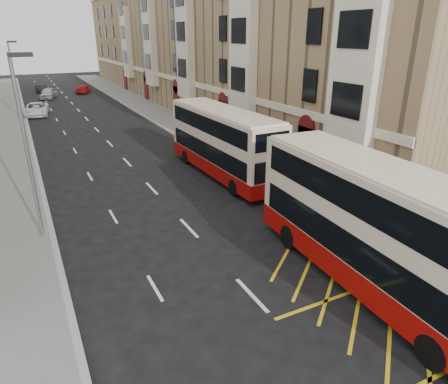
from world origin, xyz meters
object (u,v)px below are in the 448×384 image
pedestrian_mid (419,210)px  pedestrian_far (358,214)px  white_van (36,109)px  street_lamp_near (27,141)px  car_silver (48,93)px  double_decker_front (378,230)px  car_dark (42,89)px  street_lamp_far (15,77)px  double_decker_rear (223,143)px  car_red (83,89)px

pedestrian_mid → pedestrian_far: size_ratio=0.95×
pedestrian_far → white_van: (-11.44, 38.71, -0.36)m
white_van → street_lamp_near: bearing=-85.3°
car_silver → double_decker_front: bearing=-65.6°
street_lamp_near → car_dark: street_lamp_near is taller
pedestrian_far → car_dark: (-9.53, 58.88, -0.45)m
street_lamp_far → street_lamp_near: bearing=-90.0°
car_silver → car_dark: size_ratio=1.15×
pedestrian_far → double_decker_rear: bearing=-53.2°
car_silver → car_red: 6.55m
white_van → car_dark: (1.91, 20.17, -0.09)m
street_lamp_far → car_silver: 16.75m
street_lamp_far → pedestrian_mid: 40.60m
street_lamp_far → double_decker_rear: bearing=-66.2°
double_decker_front → car_silver: 55.74m
double_decker_rear → white_van: double_decker_rear is taller
white_van → car_dark: size_ratio=1.34×
double_decker_front → car_dark: double_decker_front is taller
double_decker_front → car_dark: 62.62m
street_lamp_near → street_lamp_far: same height
street_lamp_far → pedestrian_far: size_ratio=4.25×
double_decker_rear → pedestrian_mid: double_decker_rear is taller
street_lamp_far → car_red: street_lamp_far is taller
pedestrian_mid → car_red: pedestrian_mid is taller
white_van → car_silver: (2.35, 13.30, 0.03)m
pedestrian_far → car_silver: pedestrian_far is taller
double_decker_front → pedestrian_mid: double_decker_front is taller
street_lamp_far → car_dark: (3.52, 22.67, -3.99)m
street_lamp_near → double_decker_front: (10.58, -9.52, -2.27)m
street_lamp_near → double_decker_rear: bearing=20.4°
street_lamp_near → double_decker_front: street_lamp_near is taller
car_dark → street_lamp_far: bearing=-106.1°
pedestrian_mid → car_dark: (-12.48, 59.81, -0.40)m
street_lamp_far → car_red: (9.38, 19.47, -4.00)m
street_lamp_far → white_van: street_lamp_far is taller
pedestrian_mid → white_van: (-14.39, 39.65, -0.31)m
white_van → car_silver: 13.51m
pedestrian_far → white_van: 40.37m
street_lamp_near → car_red: (9.38, 49.47, -4.00)m
double_decker_front → car_red: double_decker_front is taller
double_decker_front → car_red: 59.04m
double_decker_rear → car_red: 45.33m
double_decker_rear → white_van: bearing=107.6°
street_lamp_near → street_lamp_far: size_ratio=1.00×
pedestrian_far → car_dark: bearing=-53.3°
white_van → car_red: size_ratio=1.19×
car_dark → car_red: (5.85, -3.20, -0.00)m
pedestrian_mid → street_lamp_near: bearing=141.0°
double_decker_rear → pedestrian_mid: bearing=-69.1°
street_lamp_near → street_lamp_far: bearing=90.0°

